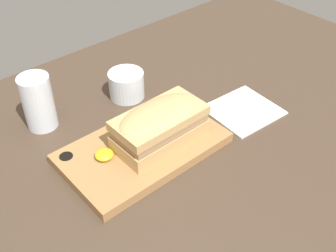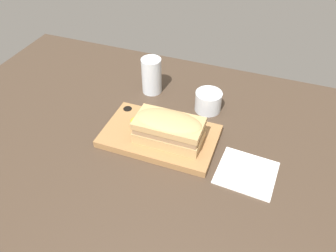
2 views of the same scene
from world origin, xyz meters
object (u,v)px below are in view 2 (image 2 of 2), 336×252
(water_glass, at_px, (152,78))
(wine_glass, at_px, (208,102))
(sandwich, at_px, (169,128))
(serving_board, at_px, (160,136))
(napkin, at_px, (247,171))

(water_glass, xyz_separation_m, wine_glass, (0.21, -0.03, -0.02))
(sandwich, bearing_deg, water_glass, 122.57)
(serving_board, height_order, sandwich, sandwich)
(serving_board, bearing_deg, sandwich, -23.38)
(napkin, bearing_deg, serving_board, 171.55)
(serving_board, bearing_deg, napkin, -8.45)
(serving_board, relative_size, napkin, 2.07)
(water_glass, relative_size, napkin, 0.78)
(wine_glass, distance_m, napkin, 0.28)
(sandwich, height_order, wine_glass, sandwich)
(serving_board, xyz_separation_m, napkin, (0.26, -0.04, -0.01))
(serving_board, relative_size, sandwich, 1.74)
(water_glass, bearing_deg, sandwich, -57.43)
(sandwich, bearing_deg, napkin, -6.06)
(serving_board, distance_m, napkin, 0.26)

